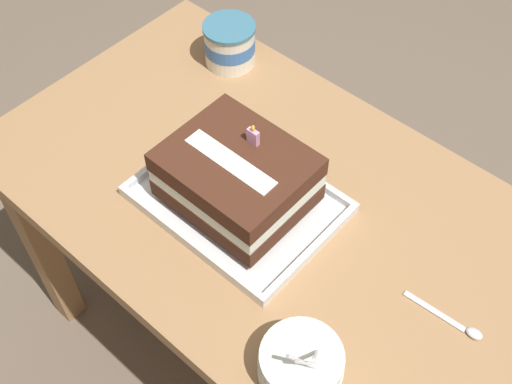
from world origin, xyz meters
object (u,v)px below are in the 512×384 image
at_px(birthday_cake, 237,177).
at_px(ice_cream_tub, 230,44).
at_px(foil_tray, 238,201).
at_px(bowl_stack, 301,364).
at_px(serving_spoon_near_tray, 459,324).

bearing_deg(birthday_cake, ice_cream_tub, 135.05).
relative_size(foil_tray, ice_cream_tub, 3.12).
bearing_deg(bowl_stack, birthday_cake, 148.78).
relative_size(ice_cream_tub, serving_spoon_near_tray, 0.82).
bearing_deg(serving_spoon_near_tray, ice_cream_tub, 162.51).
xyz_separation_m(bowl_stack, serving_spoon_near_tray, (0.14, 0.24, -0.03)).
height_order(birthday_cake, serving_spoon_near_tray, birthday_cake).
distance_m(bowl_stack, ice_cream_tub, 0.75).
height_order(birthday_cake, bowl_stack, birthday_cake).
bearing_deg(serving_spoon_near_tray, foil_tray, -172.77).
height_order(foil_tray, ice_cream_tub, ice_cream_tub).
bearing_deg(bowl_stack, serving_spoon_near_tray, 58.81).
xyz_separation_m(foil_tray, birthday_cake, (0.00, 0.00, 0.07)).
height_order(ice_cream_tub, serving_spoon_near_tray, ice_cream_tub).
height_order(foil_tray, bowl_stack, bowl_stack).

